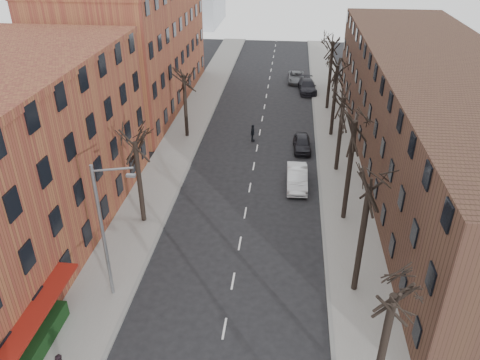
% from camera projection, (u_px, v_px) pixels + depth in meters
% --- Properties ---
extents(sidewalk_left, '(4.00, 90.00, 0.15)m').
position_uv_depth(sidewalk_left, '(186.00, 132.00, 50.60)').
color(sidewalk_left, gray).
rests_on(sidewalk_left, ground).
extents(sidewalk_right, '(4.00, 90.00, 0.15)m').
position_uv_depth(sidewalk_right, '(335.00, 139.00, 49.08)').
color(sidewalk_right, gray).
rests_on(sidewalk_right, ground).
extents(building_left_near, '(12.00, 26.00, 12.00)m').
position_uv_depth(building_left_near, '(0.00, 164.00, 31.12)').
color(building_left_near, brown).
rests_on(building_left_near, ground).
extents(building_left_far, '(12.00, 28.00, 14.00)m').
position_uv_depth(building_left_far, '(132.00, 46.00, 55.78)').
color(building_left_far, brown).
rests_on(building_left_far, ground).
extents(building_right, '(12.00, 50.00, 10.00)m').
position_uv_depth(building_right, '(435.00, 115.00, 41.58)').
color(building_right, '#452D20').
rests_on(building_right, ground).
extents(awning_left, '(1.20, 7.00, 0.15)m').
position_uv_depth(awning_left, '(50.00, 342.00, 25.62)').
color(awning_left, maroon).
rests_on(awning_left, ground).
extents(hedge, '(0.80, 6.00, 1.00)m').
position_uv_depth(hedge, '(37.00, 348.00, 24.44)').
color(hedge, black).
rests_on(hedge, sidewalk_left).
extents(tree_right_b, '(5.20, 5.20, 10.80)m').
position_uv_depth(tree_right_b, '(354.00, 290.00, 29.21)').
color(tree_right_b, black).
rests_on(tree_right_b, ground).
extents(tree_right_c, '(5.20, 5.20, 11.60)m').
position_uv_depth(tree_right_c, '(343.00, 219.00, 36.15)').
color(tree_right_c, black).
rests_on(tree_right_c, ground).
extents(tree_right_d, '(5.20, 5.20, 10.00)m').
position_uv_depth(tree_right_d, '(336.00, 170.00, 43.09)').
color(tree_right_d, black).
rests_on(tree_right_d, ground).
extents(tree_right_e, '(5.20, 5.20, 10.80)m').
position_uv_depth(tree_right_e, '(331.00, 135.00, 50.03)').
color(tree_right_e, black).
rests_on(tree_right_e, ground).
extents(tree_right_f, '(5.20, 5.20, 11.60)m').
position_uv_depth(tree_right_f, '(327.00, 109.00, 56.96)').
color(tree_right_f, black).
rests_on(tree_right_f, ground).
extents(tree_left_a, '(5.20, 5.20, 9.50)m').
position_uv_depth(tree_left_a, '(144.00, 221.00, 35.85)').
color(tree_left_a, black).
rests_on(tree_left_a, ground).
extents(tree_left_b, '(5.20, 5.20, 9.50)m').
position_uv_depth(tree_left_b, '(187.00, 137.00, 49.73)').
color(tree_left_b, black).
rests_on(tree_left_b, ground).
extents(streetlight, '(2.45, 0.22, 9.03)m').
position_uv_depth(streetlight, '(105.00, 228.00, 26.41)').
color(streetlight, slate).
rests_on(streetlight, ground).
extents(silver_sedan, '(1.82, 4.95, 1.62)m').
position_uv_depth(silver_sedan, '(297.00, 178.00, 40.18)').
color(silver_sedan, silver).
rests_on(silver_sedan, ground).
extents(parked_car_near, '(1.90, 4.31, 1.44)m').
position_uv_depth(parked_car_near, '(302.00, 143.00, 46.58)').
color(parked_car_near, black).
rests_on(parked_car_near, ground).
extents(parked_car_mid, '(2.62, 5.54, 1.56)m').
position_uv_depth(parked_car_mid, '(307.00, 86.00, 62.24)').
color(parked_car_mid, black).
rests_on(parked_car_mid, ground).
extents(parked_car_far, '(2.32, 4.92, 1.36)m').
position_uv_depth(parked_car_far, '(296.00, 77.00, 66.12)').
color(parked_car_far, '#5C5F64').
rests_on(parked_car_far, ground).
extents(pedestrian_crossing, '(0.60, 1.12, 1.82)m').
position_uv_depth(pedestrian_crossing, '(253.00, 133.00, 48.31)').
color(pedestrian_crossing, black).
rests_on(pedestrian_crossing, ground).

